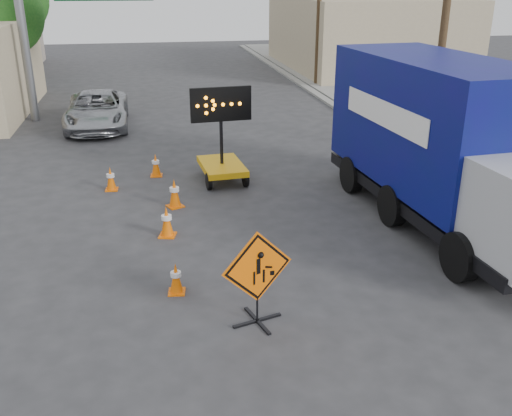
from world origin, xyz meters
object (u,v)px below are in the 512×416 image
object	(u,v)px
pickup_truck	(97,110)
box_truck	(442,152)
arrow_board	(222,160)
construction_sign	(257,276)

from	to	relation	value
pickup_truck	box_truck	bearing A→B (deg)	-52.84
arrow_board	pickup_truck	size ratio (longest dim) A/B	0.55
construction_sign	arrow_board	distance (m)	7.86
arrow_board	box_truck	bearing A→B (deg)	-44.69
construction_sign	box_truck	bearing A→B (deg)	18.92
arrow_board	pickup_truck	bearing A→B (deg)	113.93
pickup_truck	box_truck	xyz separation A→B (m)	(9.06, -11.74, 1.08)
arrow_board	pickup_truck	xyz separation A→B (m)	(-4.14, 7.61, 0.09)
construction_sign	pickup_truck	distance (m)	15.89
construction_sign	box_truck	world-z (taller)	box_truck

